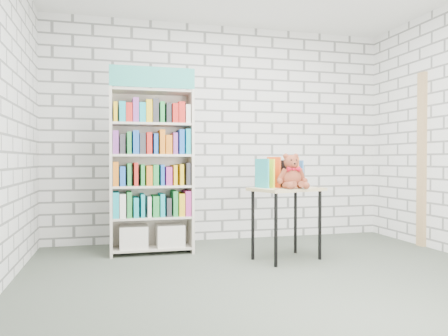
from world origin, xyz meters
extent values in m
plane|color=#444D41|center=(0.00, 0.00, 0.00)|extent=(4.50, 4.50, 0.00)
cube|color=silver|center=(0.00, 2.00, 1.40)|extent=(4.50, 0.02, 2.80)
cube|color=beige|center=(-1.42, 1.35, 0.91)|extent=(0.03, 0.35, 1.83)
cube|color=beige|center=(-0.53, 1.35, 0.91)|extent=(0.03, 0.35, 1.83)
cube|color=beige|center=(-0.98, 1.52, 0.91)|extent=(0.91, 0.02, 1.83)
cube|color=teal|center=(-0.98, 1.18, 1.94)|extent=(0.91, 0.02, 0.22)
cube|color=beige|center=(-0.98, 1.35, 0.06)|extent=(0.85, 0.33, 0.03)
cube|color=beige|center=(-0.98, 1.35, 0.41)|extent=(0.85, 0.33, 0.03)
cube|color=beige|center=(-0.98, 1.35, 0.75)|extent=(0.85, 0.33, 0.03)
cube|color=beige|center=(-0.98, 1.35, 1.10)|extent=(0.85, 0.33, 0.03)
cube|color=beige|center=(-0.98, 1.35, 1.44)|extent=(0.85, 0.33, 0.03)
cube|color=beige|center=(-0.98, 1.35, 1.80)|extent=(0.85, 0.33, 0.03)
cube|color=silver|center=(-1.18, 1.35, 0.20)|extent=(0.30, 0.29, 0.24)
cube|color=silver|center=(-0.77, 1.35, 0.20)|extent=(0.30, 0.29, 0.24)
cube|color=green|center=(-0.98, 1.34, 0.54)|extent=(0.85, 0.29, 0.24)
cube|color=orange|center=(-0.98, 1.34, 0.88)|extent=(0.85, 0.29, 0.24)
cube|color=#BF338C|center=(-0.98, 1.34, 1.23)|extent=(0.85, 0.29, 0.24)
cube|color=#19A5B2|center=(-0.98, 1.34, 1.57)|extent=(0.85, 0.29, 0.24)
cube|color=tan|center=(0.36, 0.69, 0.74)|extent=(0.82, 0.68, 0.03)
cylinder|color=black|center=(0.14, 0.41, 0.36)|extent=(0.03, 0.03, 0.72)
cylinder|color=black|center=(0.02, 0.77, 0.36)|extent=(0.03, 0.03, 0.72)
cylinder|color=black|center=(0.70, 0.60, 0.36)|extent=(0.03, 0.03, 0.72)
cylinder|color=black|center=(0.59, 0.96, 0.36)|extent=(0.03, 0.03, 0.72)
cylinder|color=black|center=(0.15, 0.43, 0.75)|extent=(0.05, 0.05, 0.01)
cylinder|color=black|center=(0.69, 0.61, 0.75)|extent=(0.05, 0.05, 0.01)
cube|color=teal|center=(0.10, 0.72, 0.90)|extent=(0.08, 0.21, 0.29)
cube|color=#F3FF28|center=(0.18, 0.74, 0.90)|extent=(0.08, 0.21, 0.29)
cube|color=#FF531B|center=(0.25, 0.77, 0.90)|extent=(0.08, 0.21, 0.29)
cube|color=black|center=(0.33, 0.79, 0.90)|extent=(0.08, 0.21, 0.29)
cube|color=white|center=(0.40, 0.82, 0.90)|extent=(0.08, 0.21, 0.29)
cube|color=orange|center=(0.48, 0.84, 0.90)|extent=(0.08, 0.21, 0.29)
cube|color=#387FD4|center=(0.55, 0.87, 0.90)|extent=(0.08, 0.21, 0.29)
ellipsoid|color=maroon|center=(0.38, 0.60, 0.86)|extent=(0.21, 0.18, 0.21)
sphere|color=maroon|center=(0.38, 0.60, 1.02)|extent=(0.15, 0.15, 0.15)
sphere|color=maroon|center=(0.32, 0.61, 1.08)|extent=(0.06, 0.06, 0.06)
sphere|color=maroon|center=(0.43, 0.61, 1.08)|extent=(0.06, 0.06, 0.06)
sphere|color=maroon|center=(0.38, 0.54, 1.00)|extent=(0.06, 0.06, 0.06)
sphere|color=black|center=(0.35, 0.53, 1.04)|extent=(0.02, 0.02, 0.02)
sphere|color=black|center=(0.41, 0.53, 1.04)|extent=(0.02, 0.02, 0.02)
sphere|color=black|center=(0.38, 0.51, 1.01)|extent=(0.02, 0.02, 0.02)
cylinder|color=maroon|center=(0.27, 0.58, 0.89)|extent=(0.11, 0.08, 0.15)
cylinder|color=maroon|center=(0.49, 0.58, 0.89)|extent=(0.11, 0.08, 0.15)
sphere|color=maroon|center=(0.24, 0.57, 0.83)|extent=(0.06, 0.06, 0.06)
sphere|color=maroon|center=(0.52, 0.57, 0.83)|extent=(0.06, 0.06, 0.06)
cylinder|color=maroon|center=(0.32, 0.49, 0.80)|extent=(0.11, 0.17, 0.09)
cylinder|color=maroon|center=(0.44, 0.50, 0.80)|extent=(0.11, 0.17, 0.09)
sphere|color=maroon|center=(0.29, 0.42, 0.79)|extent=(0.07, 0.07, 0.07)
sphere|color=maroon|center=(0.47, 0.42, 0.79)|extent=(0.07, 0.07, 0.07)
cone|color=red|center=(0.34, 0.54, 0.95)|extent=(0.06, 0.06, 0.06)
cone|color=red|center=(0.41, 0.54, 0.95)|extent=(0.06, 0.06, 0.06)
sphere|color=red|center=(0.38, 0.54, 0.95)|extent=(0.03, 0.03, 0.03)
cube|color=tan|center=(2.23, 0.95, 1.05)|extent=(0.05, 0.12, 2.10)
camera|label=1|loc=(-1.40, -3.57, 1.05)|focal=35.00mm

